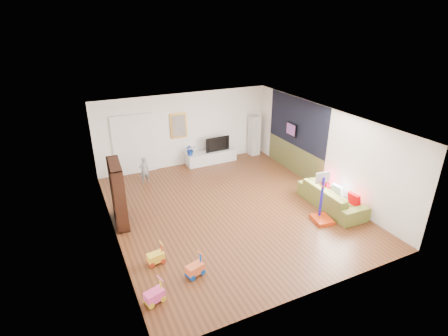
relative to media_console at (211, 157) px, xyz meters
name	(u,v)px	position (x,y,z in m)	size (l,w,h in m)	color
floor	(230,209)	(-0.90, -3.44, -0.23)	(6.50, 7.50, 0.00)	brown
ceiling	(231,120)	(-0.90, -3.44, 2.47)	(6.50, 7.50, 0.00)	white
wall_back	(185,130)	(-0.90, 0.31, 1.12)	(6.50, 0.00, 2.70)	white
wall_front	(318,238)	(-0.90, -7.19, 1.12)	(6.50, 0.00, 2.70)	silver
wall_left	(110,190)	(-4.15, -3.44, 1.12)	(0.00, 7.50, 2.70)	silver
wall_right	(323,149)	(2.35, -3.44, 1.12)	(0.00, 7.50, 2.70)	silver
navy_accent	(297,122)	(2.34, -2.04, 1.62)	(0.01, 3.20, 1.70)	black
olive_wainscot	(294,159)	(2.34, -2.04, 0.27)	(0.01, 3.20, 1.00)	brown
doorway	(134,145)	(-2.80, 0.27, 0.82)	(1.45, 0.06, 2.10)	white
painting_back	(179,126)	(-1.15, 0.27, 1.32)	(0.62, 0.06, 0.92)	gold
artwork_right	(291,129)	(2.27, -1.84, 1.32)	(0.04, 0.56, 0.46)	#7F3F8C
media_console	(211,157)	(0.00, 0.00, 0.00)	(1.95, 0.49, 0.45)	silver
tall_cabinet	(254,135)	(1.90, 0.07, 0.58)	(0.37, 0.37, 1.61)	silver
bookshelf	(118,194)	(-3.91, -2.79, 0.64)	(0.31, 1.19, 1.74)	black
sofa	(331,197)	(1.84, -4.62, 0.10)	(2.22, 0.87, 0.65)	olive
basketball_hoop	(325,199)	(1.10, -5.13, 0.47)	(0.48, 0.59, 1.40)	#C0330C
ride_on_yellow	(155,254)	(-3.51, -4.91, 0.02)	(0.37, 0.23, 0.50)	yellow
ride_on_orange	(195,266)	(-2.85, -5.67, 0.03)	(0.38, 0.24, 0.51)	orange
ride_on_pink	(154,292)	(-3.85, -6.06, 0.03)	(0.38, 0.23, 0.51)	#FF4BA6
child	(144,170)	(-2.72, -0.65, 0.23)	(0.34, 0.22, 0.92)	gray
tv	(217,143)	(0.24, 0.03, 0.51)	(0.97, 0.13, 0.56)	black
vase_plant	(190,150)	(-0.83, 0.00, 0.44)	(0.38, 0.33, 0.42)	#12379C
pillow_left	(354,199)	(2.07, -5.25, 0.29)	(0.10, 0.37, 0.37)	#BC0106
pillow_center	(337,190)	(2.03, -4.62, 0.29)	(0.09, 0.35, 0.35)	white
pillow_right	(323,181)	(2.07, -3.96, 0.29)	(0.11, 0.40, 0.40)	#B30029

